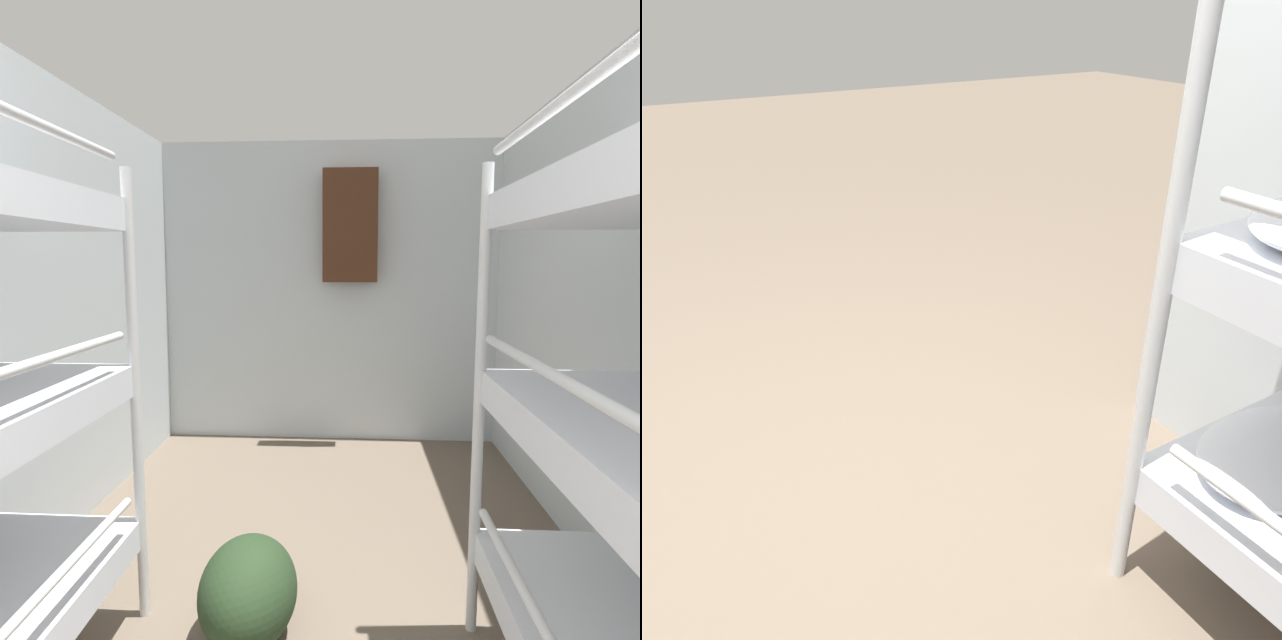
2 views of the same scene
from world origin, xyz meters
The scene contains 1 object.
ground_plane centered at (0.00, 0.00, 0.00)m, with size 20.00×20.00×0.00m, color #6B5B4C.
Camera 2 is at (0.42, 1.50, 1.62)m, focal length 35.00 mm.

